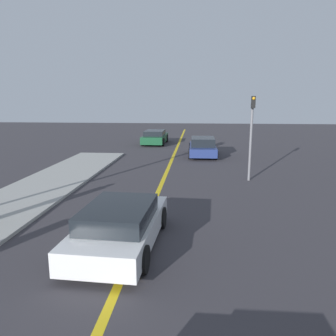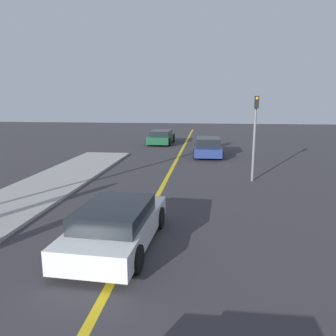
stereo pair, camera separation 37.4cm
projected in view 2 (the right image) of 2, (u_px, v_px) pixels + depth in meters
road_center_line at (162, 188)px, 14.46m from camera, size 0.20×60.00×0.01m
car_ahead_center at (117, 224)px, 8.67m from camera, size 2.13×4.41×1.19m
car_far_distant at (208, 147)px, 22.66m from camera, size 1.95×4.39×1.30m
car_parked_left_lot at (161, 137)px, 29.12m from camera, size 2.05×4.68×1.22m
traffic_light at (255, 130)px, 15.22m from camera, size 0.18×0.40×4.01m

